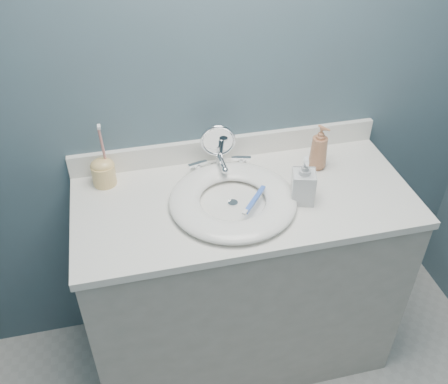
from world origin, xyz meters
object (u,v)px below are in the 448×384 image
object	(u,v)px
soap_bottle_amber	(319,147)
toothbrush_holder	(103,171)
makeup_mirror	(218,146)
soap_bottle_clear	(304,180)

from	to	relation	value
soap_bottle_amber	toothbrush_holder	distance (m)	0.81
makeup_mirror	toothbrush_holder	distance (m)	0.43
makeup_mirror	soap_bottle_amber	world-z (taller)	makeup_mirror
soap_bottle_amber	soap_bottle_clear	size ratio (longest dim) A/B	1.02
toothbrush_holder	makeup_mirror	bearing A→B (deg)	-0.99
soap_bottle_amber	soap_bottle_clear	xyz separation A→B (m)	(-0.13, -0.18, -0.00)
makeup_mirror	toothbrush_holder	size ratio (longest dim) A/B	0.78
soap_bottle_amber	toothbrush_holder	xyz separation A→B (m)	(-0.80, 0.08, -0.03)
soap_bottle_clear	toothbrush_holder	distance (m)	0.72
soap_bottle_clear	toothbrush_holder	bearing A→B (deg)	175.22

